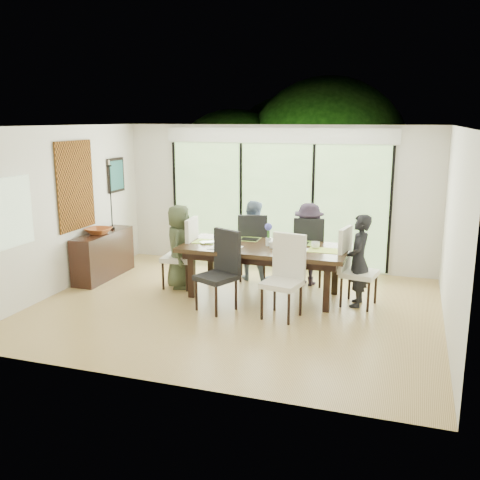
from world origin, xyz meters
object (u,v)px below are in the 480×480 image
(person_right_end, at_px, (359,261))
(person_far_right, at_px, (308,244))
(person_left_end, at_px, (179,246))
(chair_far_right, at_px, (308,250))
(table_top, at_px, (264,248))
(person_far_left, at_px, (252,240))
(chair_far_left, at_px, (253,246))
(chair_right_end, at_px, (360,267))
(cup_c, at_px, (316,245))
(chair_near_left, at_px, (216,271))
(chair_near_right, at_px, (282,277))
(bowl, at_px, (99,231))
(laptop, at_px, (212,243))
(cup_b, at_px, (272,245))
(vase, at_px, (268,242))
(sideboard, at_px, (103,255))
(cup_a, at_px, (226,238))

(person_right_end, xyz_separation_m, person_far_right, (-0.93, 0.83, 0.00))
(person_left_end, bearing_deg, chair_far_right, -80.30)
(table_top, distance_m, person_far_left, 0.95)
(table_top, xyz_separation_m, chair_far_left, (-0.45, 0.85, -0.19))
(chair_right_end, bearing_deg, cup_c, 92.26)
(person_left_end, bearing_deg, chair_near_left, -144.61)
(chair_near_right, relative_size, cup_c, 8.87)
(chair_near_right, height_order, person_far_right, person_far_right)
(bowl, bearing_deg, chair_right_end, 0.01)
(person_far_right, xyz_separation_m, laptop, (-1.40, -0.93, 0.13))
(chair_far_right, distance_m, person_left_end, 2.20)
(person_far_right, distance_m, cup_b, 1.03)
(chair_near_left, relative_size, laptop, 3.33)
(person_far_right, distance_m, vase, 0.94)
(person_left_end, xyz_separation_m, vase, (1.53, 0.05, 0.18))
(chair_right_end, xyz_separation_m, person_right_end, (-0.02, 0.00, 0.10))
(sideboard, bearing_deg, table_top, -1.87)
(chair_near_left, distance_m, person_far_right, 2.00)
(person_right_end, distance_m, person_far_left, 2.10)
(laptop, distance_m, cup_c, 1.66)
(chair_far_left, distance_m, person_far_right, 1.01)
(cup_a, distance_m, cup_c, 1.50)
(bowl, bearing_deg, chair_far_left, 18.28)
(chair_near_left, xyz_separation_m, laptop, (-0.35, 0.77, 0.23))
(chair_near_left, height_order, person_far_right, person_far_right)
(chair_right_end, xyz_separation_m, person_left_end, (-2.98, 0.00, 0.10))
(chair_far_right, height_order, laptop, chair_far_right)
(chair_far_right, bearing_deg, person_right_end, 127.66)
(laptop, bearing_deg, person_right_end, -37.76)
(chair_far_right, relative_size, person_right_end, 0.85)
(chair_near_right, relative_size, vase, 9.17)
(person_left_end, distance_m, vase, 1.54)
(chair_right_end, xyz_separation_m, chair_near_right, (-1.00, -0.87, 0.00))
(chair_far_left, bearing_deg, bowl, 2.82)
(bowl, bearing_deg, person_left_end, 0.04)
(chair_near_left, bearing_deg, chair_near_right, 24.69)
(chair_near_right, height_order, cup_a, chair_near_right)
(chair_far_right, height_order, person_far_right, person_far_right)
(chair_near_right, bearing_deg, cup_b, 125.77)
(chair_right_end, relative_size, person_far_left, 0.85)
(chair_far_left, distance_m, laptop, 1.06)
(chair_far_right, bearing_deg, chair_near_left, 48.68)
(person_right_end, xyz_separation_m, laptop, (-2.33, -0.10, 0.13))
(cup_a, bearing_deg, cup_b, -16.39)
(person_right_end, distance_m, vase, 1.44)
(chair_near_left, height_order, bowl, chair_near_left)
(chair_near_right, distance_m, person_right_end, 1.31)
(laptop, bearing_deg, table_top, -33.51)
(cup_b, bearing_deg, chair_far_left, 122.28)
(person_right_end, bearing_deg, chair_far_left, -114.35)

